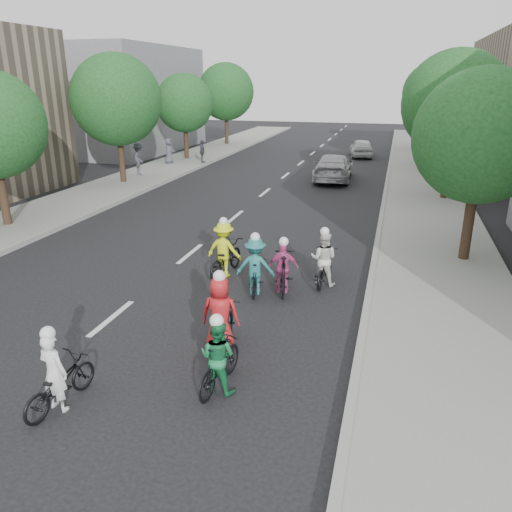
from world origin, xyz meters
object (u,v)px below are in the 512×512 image
at_px(cyclist_2, 225,254).
at_px(spectator_1, 202,151).
at_px(cyclist_6, 256,270).
at_px(spectator_0, 139,159).
at_px(cyclist_4, 221,322).
at_px(cyclist_5, 58,381).
at_px(cyclist_3, 219,360).
at_px(spectator_2, 169,151).
at_px(follow_car_trail, 361,148).
at_px(cyclist_1, 284,270).
at_px(follow_car_lead, 334,167).
at_px(cyclist_0, 323,264).

xyz_separation_m(cyclist_2, spectator_1, (-8.07, 18.77, 0.26)).
bearing_deg(cyclist_6, spectator_0, -60.79).
bearing_deg(cyclist_4, cyclist_5, 47.00).
distance_m(cyclist_3, spectator_2, 26.48).
relative_size(cyclist_4, follow_car_trail, 0.47).
bearing_deg(cyclist_4, spectator_2, -67.82).
xyz_separation_m(cyclist_1, spectator_1, (-10.03, 19.49, 0.31)).
xyz_separation_m(cyclist_6, spectator_0, (-11.29, 14.63, 0.42)).
bearing_deg(cyclist_3, spectator_0, -50.87).
bearing_deg(cyclist_2, cyclist_1, 167.02).
bearing_deg(follow_car_lead, cyclist_0, 93.63).
distance_m(cyclist_1, spectator_0, 18.68).
bearing_deg(cyclist_3, follow_car_trail, -83.08).
bearing_deg(spectator_2, cyclist_5, -161.01).
height_order(cyclist_0, spectator_1, cyclist_0).
distance_m(cyclist_0, cyclist_4, 4.54).
bearing_deg(cyclist_2, cyclist_3, 114.94).
distance_m(cyclist_2, cyclist_4, 4.33).
relative_size(cyclist_4, spectator_2, 1.11).
bearing_deg(spectator_2, cyclist_6, -150.80).
relative_size(cyclist_1, cyclist_2, 0.94).
relative_size(cyclist_0, spectator_0, 0.95).
distance_m(cyclist_5, spectator_0, 22.45).
bearing_deg(cyclist_5, cyclist_6, -100.54).
relative_size(follow_car_lead, spectator_1, 3.30).
height_order(cyclist_5, follow_car_lead, cyclist_5).
relative_size(cyclist_0, follow_car_lead, 0.35).
relative_size(spectator_1, spectator_2, 0.93).
bearing_deg(spectator_2, spectator_1, -72.87).
height_order(cyclist_2, spectator_2, spectator_2).
height_order(cyclist_6, spectator_2, spectator_2).
relative_size(cyclist_3, spectator_1, 1.09).
xyz_separation_m(cyclist_4, spectator_1, (-9.41, 22.89, 0.29)).
bearing_deg(follow_car_trail, cyclist_4, 79.71).
height_order(cyclist_3, follow_car_trail, cyclist_3).
bearing_deg(cyclist_4, cyclist_1, -105.62).
relative_size(cyclist_1, follow_car_trail, 0.49).
distance_m(cyclist_2, spectator_0, 16.91).
xyz_separation_m(cyclist_5, spectator_2, (-9.43, 24.90, 0.45)).
xyz_separation_m(cyclist_3, follow_car_lead, (-0.59, 21.39, 0.14)).
height_order(cyclist_3, cyclist_6, cyclist_6).
height_order(cyclist_5, cyclist_6, cyclist_6).
distance_m(cyclist_6, spectator_0, 18.49).
bearing_deg(cyclist_1, spectator_0, -60.99).
bearing_deg(follow_car_trail, spectator_0, 36.01).
bearing_deg(spectator_2, cyclist_1, -148.80).
height_order(spectator_0, spectator_2, spectator_0).
height_order(cyclist_0, cyclist_3, cyclist_0).
xyz_separation_m(follow_car_trail, spectator_2, (-12.25, -7.61, 0.31)).
bearing_deg(cyclist_5, cyclist_2, -87.81).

